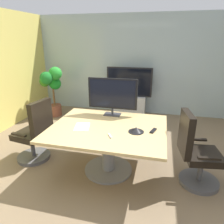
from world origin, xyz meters
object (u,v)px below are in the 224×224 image
object	(u,v)px
conference_phone	(136,130)
office_chair_left	(35,136)
remote_control	(153,131)
wall_display_unit	(129,99)
potted_plant	(52,86)
office_chair_right	(196,156)
tv_monitor	(112,95)
conference_table	(108,138)

from	to	relation	value
conference_phone	office_chair_left	bearing A→B (deg)	177.30
remote_control	wall_display_unit	bearing A→B (deg)	124.14
potted_plant	office_chair_right	bearing A→B (deg)	-32.01
office_chair_left	potted_plant	world-z (taller)	potted_plant
conference_phone	remote_control	xyz separation A→B (m)	(0.24, 0.08, -0.02)
tv_monitor	wall_display_unit	world-z (taller)	tv_monitor
conference_table	wall_display_unit	distance (m)	2.61
office_chair_left	conference_phone	size ratio (longest dim) A/B	4.95
tv_monitor	remote_control	world-z (taller)	tv_monitor
office_chair_right	tv_monitor	distance (m)	1.59
conference_table	office_chair_right	distance (m)	1.28
remote_control	conference_phone	bearing A→B (deg)	-143.73
office_chair_right	wall_display_unit	size ratio (longest dim) A/B	0.83
office_chair_right	remote_control	world-z (taller)	office_chair_right
potted_plant	remote_control	xyz separation A→B (m)	(2.75, -2.08, -0.06)
conference_table	tv_monitor	xyz separation A→B (m)	(-0.06, 0.53, 0.54)
potted_plant	office_chair_left	bearing A→B (deg)	-68.90
office_chair_right	tv_monitor	xyz separation A→B (m)	(-1.34, 0.54, 0.66)
conference_phone	remote_control	bearing A→B (deg)	18.69
tv_monitor	conference_table	bearing A→B (deg)	-83.58
remote_control	office_chair_left	bearing A→B (deg)	-162.46
office_chair_left	remote_control	xyz separation A→B (m)	(1.95, -0.00, 0.31)
tv_monitor	wall_display_unit	xyz separation A→B (m)	(-0.05, 2.08, -0.68)
wall_display_unit	conference_phone	xyz separation A→B (m)	(0.54, -2.68, 0.35)
conference_table	potted_plant	xyz separation A→B (m)	(-2.08, 2.09, 0.25)
wall_display_unit	conference_table	bearing A→B (deg)	-87.68
office_chair_left	wall_display_unit	world-z (taller)	wall_display_unit
tv_monitor	conference_phone	xyz separation A→B (m)	(0.49, -0.60, -0.33)
office_chair_right	office_chair_left	bearing A→B (deg)	81.04
conference_table	tv_monitor	world-z (taller)	tv_monitor
office_chair_right	wall_display_unit	bearing A→B (deg)	19.28
office_chair_left	remote_control	size ratio (longest dim) A/B	6.41
office_chair_left	office_chair_right	xyz separation A→B (m)	(2.56, -0.02, 0.00)
office_chair_left	office_chair_right	size ratio (longest dim) A/B	1.00
wall_display_unit	conference_phone	world-z (taller)	wall_display_unit
office_chair_left	potted_plant	distance (m)	2.26
tv_monitor	potted_plant	distance (m)	2.57
office_chair_left	tv_monitor	bearing A→B (deg)	122.22
office_chair_left	wall_display_unit	distance (m)	2.85
office_chair_right	tv_monitor	bearing A→B (deg)	59.41
tv_monitor	wall_display_unit	bearing A→B (deg)	91.27
wall_display_unit	remote_control	xyz separation A→B (m)	(0.77, -2.60, 0.33)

